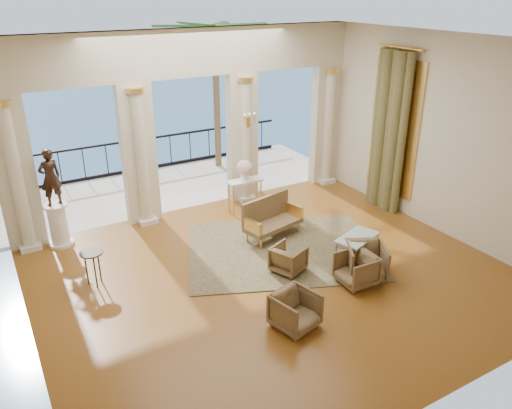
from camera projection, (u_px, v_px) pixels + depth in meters
floor at (273, 275)px, 10.10m from camera, size 9.00×9.00×0.00m
room_walls at (312, 154)px, 8.06m from camera, size 9.00×9.00×9.00m
arcade at (192, 111)px, 12.09m from camera, size 9.00×0.56×4.50m
terrace at (170, 186)px, 14.72m from camera, size 10.00×3.60×0.10m
balustrade at (150, 156)px, 15.80m from camera, size 9.00×0.06×1.03m
palm_tree at (214, 33)px, 14.60m from camera, size 2.00×2.00×4.50m
sea at (10, 88)px, 60.07m from camera, size 160.00×160.00×0.00m
curtain at (388, 132)px, 12.44m from camera, size 0.33×1.40×4.09m
window_frame at (394, 128)px, 12.49m from camera, size 0.04×1.60×3.40m
wall_sconce at (248, 121)px, 12.62m from camera, size 0.30×0.11×0.33m
rug at (281, 250)px, 11.06m from camera, size 4.97×4.49×0.02m
armchair_a at (295, 309)px, 8.44m from camera, size 0.83×0.80×0.71m
armchair_b at (366, 260)px, 9.91m from camera, size 1.00×0.98×0.78m
armchair_c at (357, 268)px, 9.69m from camera, size 0.66×0.70×0.70m
armchair_d at (288, 258)px, 10.13m from camera, size 0.75×0.77×0.62m
settee at (270, 218)px, 11.51m from camera, size 1.51×0.90×0.94m
game_table at (357, 240)px, 10.24m from camera, size 1.09×0.82×0.67m
pedestal at (59, 226)px, 11.10m from camera, size 0.54×0.54×0.99m
statue at (50, 178)px, 10.64m from camera, size 0.52×0.39×1.26m
console_table at (245, 185)px, 12.70m from camera, size 0.91×0.37×0.85m
urn at (245, 169)px, 12.52m from camera, size 0.40×0.40×0.53m
side_table at (92, 257)px, 9.55m from camera, size 0.44×0.44×0.72m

